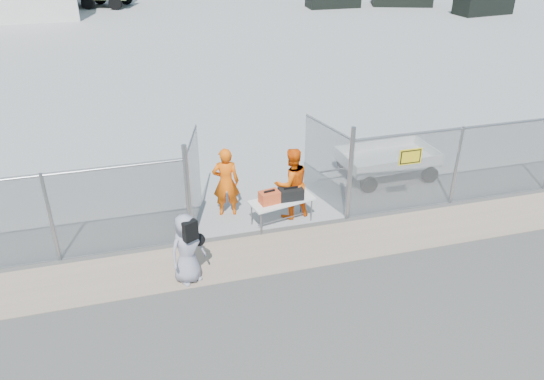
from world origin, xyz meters
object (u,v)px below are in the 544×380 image
object	(u,v)px
folding_table	(282,211)
security_worker_right	(292,183)
visitor	(187,249)
utility_trailer	(387,162)
security_worker_left	(226,182)

from	to	relation	value
folding_table	security_worker_right	bearing A→B (deg)	27.59
visitor	utility_trailer	distance (m)	7.20
security_worker_left	security_worker_right	distance (m)	1.66
security_worker_left	visitor	xyz separation A→B (m)	(-1.31, -2.50, -0.13)
folding_table	security_worker_right	xyz separation A→B (m)	(0.33, 0.28, 0.61)
security_worker_left	utility_trailer	distance (m)	5.10
security_worker_right	security_worker_left	bearing A→B (deg)	-27.58
folding_table	visitor	bearing A→B (deg)	-158.38
folding_table	visitor	world-z (taller)	visitor
visitor	utility_trailer	world-z (taller)	visitor
security_worker_left	security_worker_right	bearing A→B (deg)	170.78
security_worker_right	utility_trailer	size ratio (longest dim) A/B	0.53
security_worker_right	folding_table	bearing A→B (deg)	30.53
visitor	folding_table	bearing A→B (deg)	7.73
security_worker_right	visitor	world-z (taller)	security_worker_right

